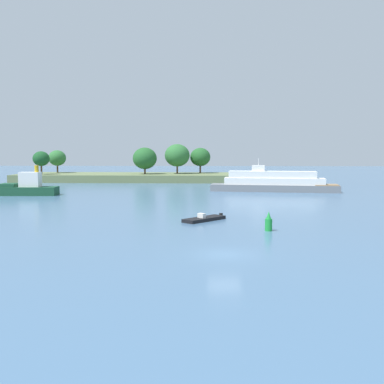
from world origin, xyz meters
TOP-DOWN VIEW (x-y plane):
  - ground_plane at (0.00, 0.00)m, footprint 400.00×400.00m
  - treeline_island at (-14.96, 83.08)m, footprint 72.82×17.40m
  - fishing_skiff at (-1.68, 16.42)m, footprint 4.95×5.19m
  - white_riverboat at (11.41, 53.36)m, footprint 24.69×7.57m
  - tugboat at (-33.13, 44.33)m, footprint 10.22×3.82m
  - channel_buoy_green at (4.66, 10.21)m, footprint 0.70×0.70m

SIDE VIEW (x-z plane):
  - ground_plane at x=0.00m, z-range 0.00..0.00m
  - fishing_skiff at x=-1.68m, z-range -0.22..0.65m
  - channel_buoy_green at x=4.66m, z-range -0.14..1.76m
  - tugboat at x=-33.13m, z-range -1.26..4.02m
  - white_riverboat at x=11.41m, z-range -1.51..4.91m
  - treeline_island at x=-14.96m, z-range -2.58..7.01m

